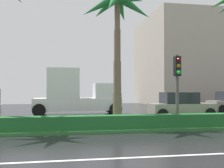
% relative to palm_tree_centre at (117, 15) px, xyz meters
% --- Properties ---
extents(ground_plane, '(90.00, 42.00, 0.10)m').
position_rel_palm_tree_centre_xyz_m(ground_plane, '(-2.66, 1.15, -5.77)').
color(ground_plane, black).
extents(near_lane_divider_stripe, '(81.00, 0.14, 0.01)m').
position_rel_palm_tree_centre_xyz_m(near_lane_divider_stripe, '(-2.66, -5.85, -5.72)').
color(near_lane_divider_stripe, white).
rests_on(near_lane_divider_stripe, ground_plane).
extents(median_strip, '(85.50, 4.00, 0.15)m').
position_rel_palm_tree_centre_xyz_m(median_strip, '(-2.66, 0.15, -5.65)').
color(median_strip, '#2D6B33').
rests_on(median_strip, ground_plane).
extents(median_hedge, '(76.50, 0.70, 0.60)m').
position_rel_palm_tree_centre_xyz_m(median_hedge, '(-2.66, -1.25, -5.27)').
color(median_hedge, '#1E6028').
rests_on(median_hedge, median_strip).
extents(palm_tree_centre, '(3.72, 3.71, 6.96)m').
position_rel_palm_tree_centre_xyz_m(palm_tree_centre, '(0.00, 0.00, 0.00)').
color(palm_tree_centre, brown).
rests_on(palm_tree_centre, median_strip).
extents(traffic_signal_median_right, '(0.28, 0.43, 3.46)m').
position_rel_palm_tree_centre_xyz_m(traffic_signal_median_right, '(2.77, -1.06, -3.19)').
color(traffic_signal_median_right, '#4C4C47').
rests_on(traffic_signal_median_right, median_strip).
extents(box_truck_lead, '(6.40, 2.64, 3.46)m').
position_rel_palm_tree_centre_xyz_m(box_truck_lead, '(-1.77, 7.02, -4.18)').
color(box_truck_lead, white).
rests_on(box_truck_lead, ground_plane).
extents(car_in_traffic_second, '(4.30, 2.02, 1.72)m').
position_rel_palm_tree_centre_xyz_m(car_in_traffic_second, '(5.17, 3.94, -4.90)').
color(car_in_traffic_second, gray).
rests_on(car_in_traffic_second, ground_plane).
extents(building_far_right, '(18.96, 12.41, 10.81)m').
position_rel_palm_tree_centre_xyz_m(building_far_right, '(16.81, 18.86, -0.32)').
color(building_far_right, '#A89E8E').
rests_on(building_far_right, ground_plane).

